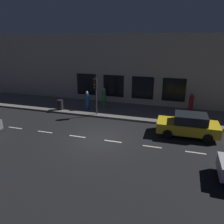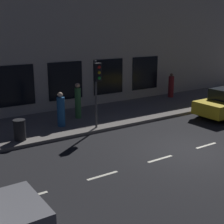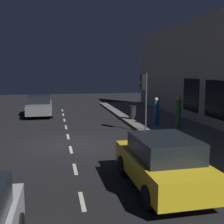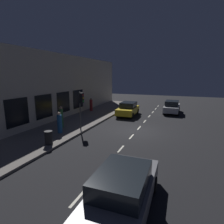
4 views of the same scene
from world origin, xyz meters
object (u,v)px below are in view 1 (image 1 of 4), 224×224
traffic_light (95,88)px  pedestrian_2 (87,101)px  trash_bin (60,105)px  pedestrian_1 (104,99)px  parked_car_1 (188,125)px  pedestrian_0 (191,103)px

traffic_light → pedestrian_2: traffic_light is taller
pedestrian_2 → trash_bin: pedestrian_2 is taller
traffic_light → trash_bin: (0.38, 3.70, -1.95)m
traffic_light → pedestrian_1: traffic_light is taller
pedestrian_1 → pedestrian_2: (-0.85, 1.37, -0.12)m
parked_car_1 → pedestrian_2: size_ratio=2.45×
traffic_light → pedestrian_2: 2.45m
parked_car_1 → pedestrian_1: pedestrian_1 is taller
parked_car_1 → trash_bin: 11.48m
traffic_light → pedestrian_0: 8.73m
traffic_light → parked_car_1: size_ratio=0.78×
pedestrian_1 → trash_bin: pedestrian_1 is taller
pedestrian_0 → pedestrian_2: bearing=-86.1°
pedestrian_0 → pedestrian_1: bearing=-89.9°
traffic_light → pedestrian_1: size_ratio=1.71×
traffic_light → pedestrian_1: bearing=-0.8°
traffic_light → pedestrian_2: bearing=47.0°
pedestrian_0 → pedestrian_1: size_ratio=0.88×
traffic_light → trash_bin: bearing=84.1°
pedestrian_1 → trash_bin: (-1.72, 3.73, -0.45)m
pedestrian_0 → parked_car_1: bearing=-12.4°
traffic_light → pedestrian_0: bearing=-67.3°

